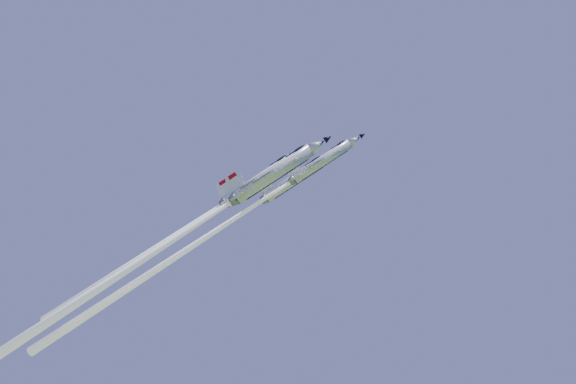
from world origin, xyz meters
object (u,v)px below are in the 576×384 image
at_px(jet_slot, 181,232).
at_px(jet_right, 135,265).
at_px(jet_lead, 218,229).
at_px(jet_left, 189,248).

bearing_deg(jet_slot, jet_right, -68.76).
bearing_deg(jet_lead, jet_right, -65.11).
height_order(jet_lead, jet_right, jet_lead).
xyz_separation_m(jet_left, jet_right, (-1.71, -12.29, -4.53)).
height_order(jet_left, jet_slot, jet_left).
relative_size(jet_lead, jet_left, 0.91).
bearing_deg(jet_right, jet_slot, 111.24).
bearing_deg(jet_lead, jet_left, -131.02).
bearing_deg(jet_left, jet_lead, 48.98).
distance_m(jet_left, jet_slot, 8.96).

